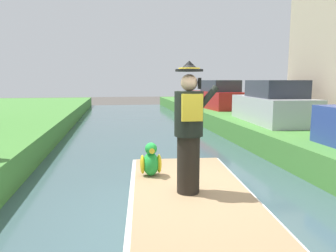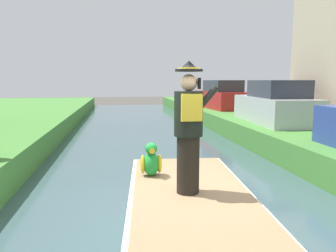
{
  "view_description": "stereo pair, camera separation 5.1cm",
  "coord_description": "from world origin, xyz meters",
  "views": [
    {
      "loc": [
        -1.07,
        -4.5,
        2.3
      ],
      "look_at": [
        -0.27,
        0.16,
        1.61
      ],
      "focal_mm": 33.71,
      "sensor_mm": 36.0,
      "label": 1
    },
    {
      "loc": [
        -1.02,
        -4.51,
        2.3
      ],
      "look_at": [
        -0.27,
        0.16,
        1.61
      ],
      "focal_mm": 33.71,
      "sensor_mm": 36.0,
      "label": 2
    }
  ],
  "objects": [
    {
      "name": "parked_car_silver",
      "position": [
        4.54,
        6.03,
        1.43
      ],
      "size": [
        1.96,
        4.1,
        1.5
      ],
      "color": "#B7B7BC",
      "rests_on": "grass_bank_far"
    },
    {
      "name": "boat",
      "position": [
        0.0,
        -0.26,
        0.4
      ],
      "size": [
        2.15,
        4.34,
        0.61
      ],
      "color": "silver",
      "rests_on": "canal_water"
    },
    {
      "name": "ground_plane",
      "position": [
        0.0,
        0.0,
        0.0
      ],
      "size": [
        80.0,
        80.0,
        0.0
      ],
      "primitive_type": "plane",
      "color": "#4C4742"
    },
    {
      "name": "parrot_plush",
      "position": [
        -0.49,
        0.59,
        0.95
      ],
      "size": [
        0.36,
        0.35,
        0.57
      ],
      "color": "green",
      "rests_on": "boat"
    },
    {
      "name": "person_pirate",
      "position": [
        -0.05,
        -0.28,
        1.64
      ],
      "size": [
        0.61,
        0.42,
        1.85
      ],
      "rotation": [
        0.0,
        0.0,
        0.16
      ],
      "color": "black",
      "rests_on": "boat"
    },
    {
      "name": "parked_car_red",
      "position": [
        4.54,
        11.93,
        1.43
      ],
      "size": [
        2.01,
        4.12,
        1.5
      ],
      "color": "red",
      "rests_on": "grass_bank_far"
    },
    {
      "name": "canal_water",
      "position": [
        0.0,
        0.0,
        0.05
      ],
      "size": [
        6.1,
        48.0,
        0.1
      ],
      "primitive_type": "cube",
      "color": "#3D565B",
      "rests_on": "ground"
    }
  ]
}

